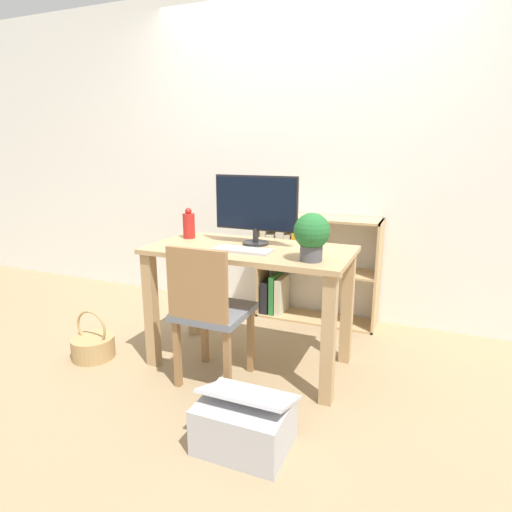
# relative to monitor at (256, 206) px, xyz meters

# --- Properties ---
(ground_plane) EXTENTS (10.00, 10.00, 0.00)m
(ground_plane) POSITION_rel_monitor_xyz_m (-0.00, -0.10, -1.02)
(ground_plane) COLOR #997F5B
(wall_back) EXTENTS (8.00, 0.05, 2.60)m
(wall_back) POSITION_rel_monitor_xyz_m (-0.00, 0.95, 0.28)
(wall_back) COLOR silver
(wall_back) RESTS_ON ground_plane
(desk) EXTENTS (1.24, 0.63, 0.77)m
(desk) POSITION_rel_monitor_xyz_m (-0.00, -0.10, -0.41)
(desk) COLOR tan
(desk) RESTS_ON ground_plane
(monitor) EXTENTS (0.54, 0.16, 0.43)m
(monitor) POSITION_rel_monitor_xyz_m (0.00, 0.00, 0.00)
(monitor) COLOR #232326
(monitor) RESTS_ON desk
(keyboard) EXTENTS (0.35, 0.13, 0.02)m
(keyboard) POSITION_rel_monitor_xyz_m (-0.00, -0.20, -0.24)
(keyboard) COLOR #B2B2B7
(keyboard) RESTS_ON desk
(vase) EXTENTS (0.08, 0.08, 0.21)m
(vase) POSITION_rel_monitor_xyz_m (-0.49, 0.01, -0.15)
(vase) COLOR #B2231E
(vase) RESTS_ON desk
(potted_plant) EXTENTS (0.20, 0.20, 0.26)m
(potted_plant) POSITION_rel_monitor_xyz_m (0.43, -0.26, -0.10)
(potted_plant) COLOR #4C4C51
(potted_plant) RESTS_ON desk
(chair) EXTENTS (0.40, 0.40, 0.85)m
(chair) POSITION_rel_monitor_xyz_m (-0.12, -0.42, -0.55)
(chair) COLOR slate
(chair) RESTS_ON ground_plane
(bookshelf) EXTENTS (0.96, 0.28, 0.85)m
(bookshelf) POSITION_rel_monitor_xyz_m (0.03, 0.78, -0.59)
(bookshelf) COLOR tan
(bookshelf) RESTS_ON ground_plane
(basket) EXTENTS (0.28, 0.28, 0.33)m
(basket) POSITION_rel_monitor_xyz_m (-1.00, -0.43, -0.94)
(basket) COLOR tan
(basket) RESTS_ON ground_plane
(storage_box) EXTENTS (0.43, 0.39, 0.30)m
(storage_box) POSITION_rel_monitor_xyz_m (0.30, -0.85, -0.90)
(storage_box) COLOR #B2B2B7
(storage_box) RESTS_ON ground_plane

